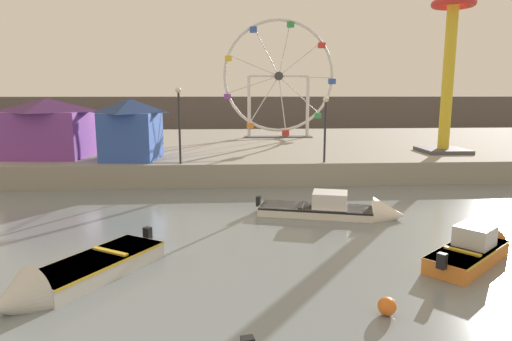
{
  "coord_description": "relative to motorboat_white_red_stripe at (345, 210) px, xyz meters",
  "views": [
    {
      "loc": [
        0.75,
        -4.77,
        5.26
      ],
      "look_at": [
        1.93,
        13.46,
        1.99
      ],
      "focal_mm": 31.72,
      "sensor_mm": 36.0,
      "label": 1
    }
  ],
  "objects": [
    {
      "name": "ferris_wheel_white_frame",
      "position": [
        -0.54,
        20.12,
        5.9
      ],
      "size": [
        9.42,
        1.2,
        9.74
      ],
      "color": "silver",
      "rests_on": "quay_promenade"
    },
    {
      "name": "quay_promenade",
      "position": [
        -5.66,
        17.25,
        0.36
      ],
      "size": [
        110.0,
        22.47,
        1.28
      ],
      "primitive_type": "cube",
      "color": "gray",
      "rests_on": "ground_plane"
    },
    {
      "name": "drop_tower_yellow_tower",
      "position": [
        9.04,
        10.07,
        7.2
      ],
      "size": [
        2.8,
        2.8,
        12.47
      ],
      "color": "gold",
      "rests_on": "quay_promenade"
    },
    {
      "name": "motorboat_orange_hull",
      "position": [
        2.94,
        -4.96,
        0.06
      ],
      "size": [
        4.17,
        3.78,
        1.47
      ],
      "rotation": [
        0.0,
        0.0,
        0.7
      ],
      "color": "orange",
      "rests_on": "ground_plane"
    },
    {
      "name": "promenade_lamp_far",
      "position": [
        0.49,
        6.49,
        3.4
      ],
      "size": [
        0.32,
        0.32,
        3.63
      ],
      "color": "#2D2D33",
      "rests_on": "quay_promenade"
    },
    {
      "name": "carnival_booth_purple_stall",
      "position": [
        -15.49,
        9.46,
        2.82
      ],
      "size": [
        5.08,
        4.14,
        3.51
      ],
      "rotation": [
        0.0,
        0.0,
        -0.08
      ],
      "color": "purple",
      "rests_on": "quay_promenade"
    },
    {
      "name": "promenade_lamp_near",
      "position": [
        -7.46,
        6.48,
        3.68
      ],
      "size": [
        0.32,
        0.32,
        4.13
      ],
      "color": "#2D2D33",
      "rests_on": "quay_promenade"
    },
    {
      "name": "distant_town_skyline",
      "position": [
        -5.66,
        41.97,
        1.92
      ],
      "size": [
        140.0,
        3.0,
        4.4
      ],
      "primitive_type": "cube",
      "color": "#564C47",
      "rests_on": "ground_plane"
    },
    {
      "name": "motorboat_white_red_stripe",
      "position": [
        0.0,
        0.0,
        0.0
      ],
      "size": [
        6.23,
        3.03,
        1.56
      ],
      "rotation": [
        0.0,
        0.0,
        6.01
      ],
      "color": "silver",
      "rests_on": "ground_plane"
    },
    {
      "name": "motorboat_pale_grey",
      "position": [
        -9.22,
        -6.34,
        -0.02
      ],
      "size": [
        4.03,
        5.16,
        1.46
      ],
      "rotation": [
        0.0,
        0.0,
        4.15
      ],
      "color": "silver",
      "rests_on": "ground_plane"
    },
    {
      "name": "mooring_buoy_orange",
      "position": [
        -1.17,
        -8.38,
        -0.06
      ],
      "size": [
        0.44,
        0.44,
        0.44
      ],
      "primitive_type": "sphere",
      "color": "orange",
      "rests_on": "ground_plane"
    },
    {
      "name": "carnival_booth_blue_tent",
      "position": [
        -10.4,
        8.31,
        2.81
      ],
      "size": [
        3.52,
        3.87,
        3.49
      ],
      "rotation": [
        0.0,
        0.0,
        -0.1
      ],
      "color": "#3356B7",
      "rests_on": "quay_promenade"
    }
  ]
}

